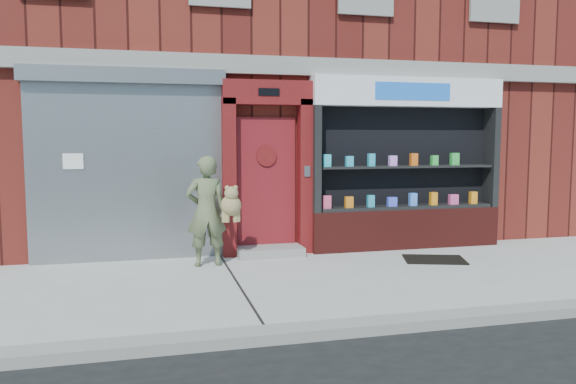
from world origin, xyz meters
name	(u,v)px	position (x,y,z in m)	size (l,w,h in m)	color
ground	(347,278)	(0.00, 0.00, 0.00)	(80.00, 80.00, 0.00)	#9E9E99
curb	(420,322)	(0.00, -2.15, 0.06)	(60.00, 0.30, 0.12)	gray
building	(261,51)	(0.00, 5.99, 4.00)	(12.00, 8.16, 8.00)	#4E1611
shutter_bay	(127,153)	(-3.00, 1.93, 1.72)	(3.10, 0.30, 3.04)	gray
red_door_bay	(267,168)	(-0.75, 1.86, 1.46)	(1.52, 0.58, 2.90)	#510D0F
pharmacy_bay	(406,171)	(1.75, 1.81, 1.37)	(3.50, 0.41, 3.00)	#531713
woman	(209,210)	(-1.80, 1.22, 0.86)	(0.83, 0.52, 1.69)	#5B6643
doormat	(434,259)	(1.75, 0.72, 0.01)	(0.95, 0.66, 0.02)	black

